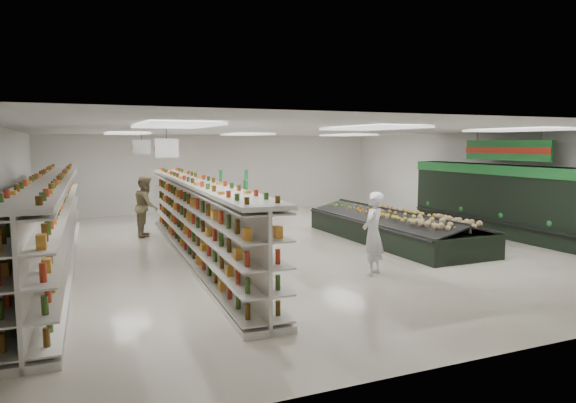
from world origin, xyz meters
name	(u,v)px	position (x,y,z in m)	size (l,w,h in m)	color
floor	(293,245)	(0.00, 0.00, 0.00)	(16.00, 16.00, 0.00)	beige
ceiling	(293,131)	(0.00, 0.00, 3.20)	(14.00, 16.00, 0.02)	white
wall_back	(217,173)	(0.00, 8.00, 1.60)	(14.00, 0.02, 3.20)	silver
wall_front	(530,236)	(0.00, -8.00, 1.60)	(14.00, 0.02, 3.20)	silver
wall_left	(8,199)	(-7.00, 0.00, 1.60)	(0.02, 16.00, 3.20)	silver
wall_right	(486,181)	(7.00, 0.00, 1.60)	(0.02, 16.00, 3.20)	silver
produce_wall_case	(511,197)	(6.53, -1.50, 1.24)	(0.93, 8.00, 2.20)	black
aisle_sign_near	(167,148)	(-3.80, -2.00, 2.75)	(0.52, 0.06, 0.75)	white
aisle_sign_far	(142,147)	(-3.80, 2.00, 2.75)	(0.52, 0.06, 0.75)	white
hortifruti_banner	(506,150)	(6.25, -1.50, 2.65)	(0.12, 3.20, 0.95)	#1E702C
gondola_left	(52,227)	(-6.13, -0.24, 0.95)	(1.34, 11.95, 2.07)	silver
gondola_center	(197,223)	(-2.85, -0.58, 0.89)	(1.29, 11.26, 1.95)	silver
produce_island	(393,226)	(2.94, -0.56, 0.43)	(2.37, 6.36, 0.95)	black
soda_endcap	(233,196)	(0.06, 5.88, 0.82)	(1.50, 1.19, 1.70)	red
shopper_main	(373,234)	(0.28, -3.67, 0.91)	(0.66, 0.43, 1.81)	silver
shopper_background	(146,206)	(-3.58, 3.13, 0.94)	(0.91, 0.56, 1.88)	tan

